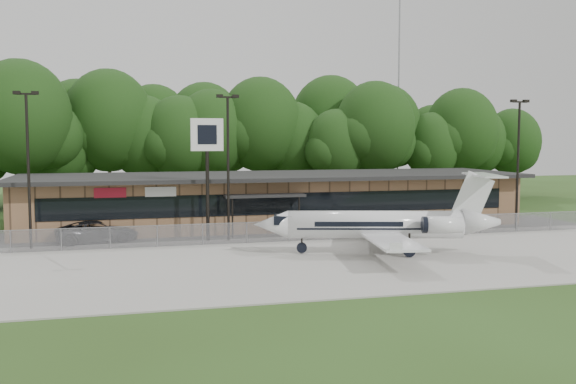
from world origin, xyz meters
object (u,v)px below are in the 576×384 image
object	(u,v)px
terminal	(273,199)
business_jet	(384,225)
pole_sign	(207,148)
suv	(97,232)

from	to	relation	value
terminal	business_jet	size ratio (longest dim) A/B	2.69
terminal	pole_sign	size ratio (longest dim) A/B	4.77
terminal	pole_sign	bearing A→B (deg)	-131.90
business_jet	suv	size ratio (longest dim) A/B	2.75
suv	terminal	bearing A→B (deg)	-77.27
business_jet	pole_sign	world-z (taller)	pole_sign
business_jet	suv	distance (m)	19.68
terminal	suv	distance (m)	15.13
terminal	business_jet	xyz separation A→B (m)	(3.44, -15.07, -0.33)
business_jet	pole_sign	size ratio (longest dim) A/B	1.77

